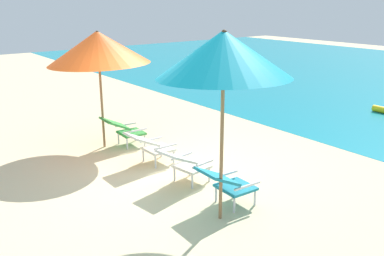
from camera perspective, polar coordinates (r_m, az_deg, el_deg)
The scene contains 7 objects.
ground_plane at distance 10.45m, azimuth 15.43°, elevation -0.49°, with size 40.00×40.00×0.00m, color beige.
lounge_chair_far_left at distance 9.07m, azimuth -9.31°, elevation -0.08°, with size 0.59×0.90×0.68m.
lounge_chair_near_left at distance 8.01m, azimuth -5.70°, elevation -2.28°, with size 0.55×0.88×0.68m.
lounge_chair_near_right at distance 7.12m, azimuth -1.02°, elevation -4.71°, with size 0.65×0.94×0.68m.
lounge_chair_far_right at distance 6.40m, azimuth 4.81°, elevation -7.42°, with size 0.57×0.90×0.68m.
beach_umbrella_left at distance 8.79m, azimuth -12.70°, elevation 10.68°, with size 2.96×2.96×2.49m.
beach_umbrella_right at distance 5.49m, azimuth 4.35°, elevation 9.97°, with size 2.18×2.16×2.72m.
Camera 1 is at (5.94, -4.04, 3.06)m, focal length 39.05 mm.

